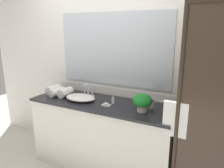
# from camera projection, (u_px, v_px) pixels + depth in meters

# --- Properties ---
(ground_plane) EXTENTS (8.00, 8.00, 0.00)m
(ground_plane) POSITION_uv_depth(u_px,v_px,m) (102.00, 166.00, 2.80)
(ground_plane) COLOR silver
(wall_back_with_mirror) EXTENTS (4.40, 0.06, 2.60)m
(wall_back_with_mirror) POSITION_uv_depth(u_px,v_px,m) (114.00, 65.00, 2.77)
(wall_back_with_mirror) COLOR silver
(wall_back_with_mirror) RESTS_ON ground_plane
(vanity_cabinet) EXTENTS (1.80, 0.58, 0.90)m
(vanity_cabinet) POSITION_uv_depth(u_px,v_px,m) (102.00, 135.00, 2.70)
(vanity_cabinet) COLOR silver
(vanity_cabinet) RESTS_ON ground_plane
(shower_enclosure) EXTENTS (1.20, 0.59, 2.00)m
(shower_enclosure) POSITION_uv_depth(u_px,v_px,m) (218.00, 118.00, 1.82)
(shower_enclosure) COLOR #2D2319
(shower_enclosure) RESTS_ON ground_plane
(sink_basin) EXTENTS (0.39, 0.28, 0.07)m
(sink_basin) POSITION_uv_depth(u_px,v_px,m) (80.00, 98.00, 2.65)
(sink_basin) COLOR white
(sink_basin) RESTS_ON vanity_cabinet
(faucet) EXTENTS (0.17, 0.12, 0.18)m
(faucet) POSITION_uv_depth(u_px,v_px,m) (88.00, 92.00, 2.80)
(faucet) COLOR silver
(faucet) RESTS_ON vanity_cabinet
(potted_plant) EXTENTS (0.21, 0.21, 0.20)m
(potted_plant) POSITION_uv_depth(u_px,v_px,m) (142.00, 101.00, 2.27)
(potted_plant) COLOR beige
(potted_plant) RESTS_ON vanity_cabinet
(soap_dish) EXTENTS (0.10, 0.07, 0.04)m
(soap_dish) POSITION_uv_depth(u_px,v_px,m) (106.00, 104.00, 2.46)
(soap_dish) COLOR silver
(soap_dish) RESTS_ON vanity_cabinet
(amenity_bottle_lotion) EXTENTS (0.03, 0.03, 0.09)m
(amenity_bottle_lotion) POSITION_uv_depth(u_px,v_px,m) (113.00, 101.00, 2.51)
(amenity_bottle_lotion) COLOR silver
(amenity_bottle_lotion) RESTS_ON vanity_cabinet
(amenity_bottle_shampoo) EXTENTS (0.03, 0.03, 0.10)m
(amenity_bottle_shampoo) POSITION_uv_depth(u_px,v_px,m) (153.00, 105.00, 2.37)
(amenity_bottle_shampoo) COLOR silver
(amenity_bottle_shampoo) RESTS_ON vanity_cabinet
(rolled_towel_near_edge) EXTENTS (0.14, 0.21, 0.12)m
(rolled_towel_near_edge) POSITION_uv_depth(u_px,v_px,m) (54.00, 90.00, 2.91)
(rolled_towel_near_edge) COLOR white
(rolled_towel_near_edge) RESTS_ON vanity_cabinet
(rolled_towel_middle) EXTENTS (0.15, 0.22, 0.11)m
(rolled_towel_middle) POSITION_uv_depth(u_px,v_px,m) (57.00, 92.00, 2.81)
(rolled_towel_middle) COLOR white
(rolled_towel_middle) RESTS_ON vanity_cabinet
(rolled_towel_far_edge) EXTENTS (0.12, 0.21, 0.11)m
(rolled_towel_far_edge) POSITION_uv_depth(u_px,v_px,m) (65.00, 92.00, 2.79)
(rolled_towel_far_edge) COLOR white
(rolled_towel_far_edge) RESTS_ON vanity_cabinet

